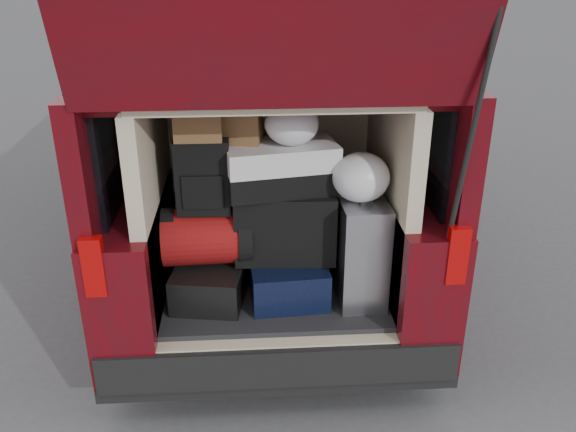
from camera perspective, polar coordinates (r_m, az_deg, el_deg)
name	(u,v)px	position (r m, az deg, el deg)	size (l,w,h in m)	color
ground	(277,384)	(3.74, -1.05, -15.49)	(80.00, 80.00, 0.00)	#3C3C3F
minivan	(265,141)	(4.95, -2.20, 7.01)	(1.90, 5.35, 2.77)	black
load_floor	(274,319)	(3.79, -1.29, -9.63)	(1.24, 1.05, 0.55)	black
black_hardshell	(212,278)	(3.49, -7.13, -5.81)	(0.37, 0.52, 0.21)	black
navy_hardshell	(287,275)	(3.48, -0.11, -5.54)	(0.42, 0.51, 0.22)	black
silver_roller	(360,250)	(3.37, 6.76, -3.14)	(0.25, 0.40, 0.60)	white
red_duffel	(207,236)	(3.38, -7.56, -1.86)	(0.48, 0.31, 0.31)	maroon
black_soft_case	(285,223)	(3.38, -0.25, -0.64)	(0.55, 0.33, 0.39)	black
backpack	(203,175)	(3.23, -7.93, 3.80)	(0.28, 0.17, 0.40)	black
twotone_duffel	(281,168)	(3.24, -0.68, 4.55)	(0.58, 0.30, 0.26)	white
grocery_sack_lower	(198,117)	(3.14, -8.44, 9.14)	(0.24, 0.20, 0.22)	brown
grocery_sack_upper	(241,123)	(3.22, -4.41, 8.69)	(0.20, 0.17, 0.20)	brown
plastic_bag_center	(292,124)	(3.16, 0.35, 8.63)	(0.28, 0.26, 0.22)	silver
plastic_bag_right	(361,177)	(3.18, 6.85, 3.62)	(0.30, 0.28, 0.26)	silver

